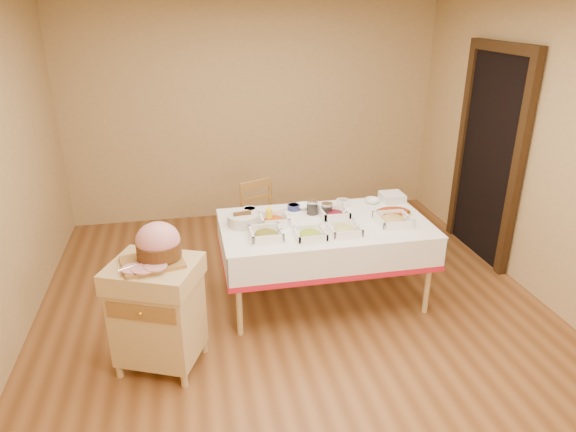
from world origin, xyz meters
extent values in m
plane|color=brown|center=(0.00, 0.00, 0.00)|extent=(5.00, 5.00, 0.00)
plane|color=tan|center=(0.00, 2.50, 1.30)|extent=(4.50, 0.00, 4.50)
plane|color=tan|center=(0.00, -2.50, 1.30)|extent=(4.50, 0.00, 4.50)
plane|color=tan|center=(2.25, 0.00, 1.30)|extent=(0.00, 5.00, 5.00)
cube|color=black|center=(2.21, 0.90, 1.05)|extent=(0.06, 0.90, 2.10)
cube|color=#321F10|center=(2.19, 0.40, 1.05)|extent=(0.08, 0.10, 2.10)
cube|color=#321F10|center=(2.19, 1.40, 1.05)|extent=(0.08, 0.10, 2.10)
cube|color=#321F10|center=(2.19, 0.90, 2.15)|extent=(0.08, 1.10, 0.10)
cube|color=tan|center=(0.30, 0.30, 0.73)|extent=(1.80, 1.00, 0.04)
cylinder|color=tan|center=(-0.52, -0.12, 0.35)|extent=(0.05, 0.05, 0.71)
cylinder|color=tan|center=(-0.52, 0.72, 0.35)|extent=(0.05, 0.05, 0.71)
cylinder|color=tan|center=(1.12, -0.12, 0.35)|extent=(0.05, 0.05, 0.71)
cylinder|color=tan|center=(1.12, 0.72, 0.35)|extent=(0.05, 0.05, 0.71)
cube|color=white|center=(0.30, 0.30, 0.76)|extent=(1.82, 1.02, 0.01)
cube|color=tan|center=(-1.14, -0.37, 0.40)|extent=(0.70, 0.65, 0.61)
cube|color=tan|center=(-1.14, -0.37, 0.78)|extent=(0.76, 0.70, 0.15)
cube|color=olive|center=(-1.14, -0.61, 0.61)|extent=(0.47, 0.21, 0.12)
sphere|color=gold|center=(-1.14, -0.62, 0.61)|extent=(0.03, 0.03, 0.03)
cylinder|color=tan|center=(-1.39, -0.57, 0.05)|extent=(0.05, 0.05, 0.10)
cylinder|color=tan|center=(-1.39, -0.17, 0.05)|extent=(0.05, 0.05, 0.10)
cylinder|color=tan|center=(-0.88, -0.57, 0.05)|extent=(0.05, 0.05, 0.10)
cylinder|color=tan|center=(-0.88, -0.17, 0.05)|extent=(0.05, 0.05, 0.10)
cube|color=olive|center=(-0.11, 1.03, 0.44)|extent=(0.52, 0.51, 0.03)
cylinder|color=olive|center=(-0.20, 0.80, 0.21)|extent=(0.03, 0.03, 0.43)
cylinder|color=olive|center=(-0.34, 1.12, 0.21)|extent=(0.03, 0.03, 0.43)
cylinder|color=olive|center=(0.11, 0.94, 0.21)|extent=(0.03, 0.03, 0.43)
cylinder|color=olive|center=(-0.02, 1.25, 0.21)|extent=(0.03, 0.03, 0.43)
cylinder|color=olive|center=(-0.34, 1.12, 0.65)|extent=(0.03, 0.03, 0.46)
cylinder|color=olive|center=(-0.02, 1.25, 0.65)|extent=(0.03, 0.03, 0.46)
cube|color=olive|center=(-0.18, 1.18, 0.84)|extent=(0.34, 0.17, 0.09)
cube|color=olive|center=(-1.14, -0.37, 0.87)|extent=(0.41, 0.33, 0.03)
ellipsoid|color=pink|center=(-1.08, -0.33, 1.02)|extent=(0.31, 0.28, 0.26)
cylinder|color=#512F12|center=(-1.08, -0.33, 0.94)|extent=(0.31, 0.31, 0.10)
cube|color=silver|center=(-1.19, -0.54, 0.89)|extent=(0.26, 0.11, 0.00)
cylinder|color=silver|center=(-1.22, -0.42, 0.89)|extent=(0.30, 0.09, 0.01)
cube|color=white|center=(-0.26, 0.08, 0.77)|extent=(0.26, 0.26, 0.02)
ellipsoid|color=#B63C14|center=(-0.26, 0.08, 0.79)|extent=(0.20, 0.20, 0.07)
cylinder|color=silver|center=(-0.20, 0.06, 0.80)|extent=(0.16, 0.01, 0.11)
cube|color=white|center=(0.10, 0.02, 0.77)|extent=(0.24, 0.24, 0.01)
ellipsoid|color=yellow|center=(0.10, 0.02, 0.79)|extent=(0.18, 0.18, 0.06)
cylinder|color=silver|center=(0.15, 0.00, 0.79)|extent=(0.14, 0.01, 0.10)
cube|color=white|center=(0.40, 0.05, 0.77)|extent=(0.25, 0.25, 0.01)
ellipsoid|color=tan|center=(0.40, 0.05, 0.79)|extent=(0.19, 0.19, 0.07)
cylinder|color=silver|center=(0.45, 0.02, 0.79)|extent=(0.14, 0.01, 0.10)
cube|color=white|center=(0.88, 0.16, 0.77)|extent=(0.28, 0.28, 0.02)
ellipsoid|color=tan|center=(0.88, 0.16, 0.79)|extent=(0.21, 0.21, 0.08)
cylinder|color=silver|center=(0.94, 0.13, 0.80)|extent=(0.15, 0.01, 0.11)
cube|color=white|center=(-0.14, 0.37, 0.77)|extent=(0.24, 0.24, 0.02)
ellipsoid|color=#C44D0E|center=(-0.14, 0.37, 0.79)|extent=(0.18, 0.18, 0.06)
cylinder|color=silver|center=(-0.09, 0.34, 0.80)|extent=(0.16, 0.01, 0.12)
cube|color=white|center=(0.41, 0.39, 0.77)|extent=(0.24, 0.24, 0.02)
ellipsoid|color=maroon|center=(0.41, 0.39, 0.79)|extent=(0.18, 0.18, 0.06)
cylinder|color=silver|center=(0.46, 0.37, 0.80)|extent=(0.16, 0.01, 0.12)
cylinder|color=white|center=(-0.32, 0.62, 0.79)|extent=(0.13, 0.13, 0.06)
cylinder|color=black|center=(-0.32, 0.62, 0.81)|extent=(0.11, 0.11, 0.02)
cylinder|color=navy|center=(0.10, 0.65, 0.78)|extent=(0.12, 0.12, 0.05)
cylinder|color=maroon|center=(0.10, 0.65, 0.80)|extent=(0.09, 0.09, 0.02)
cylinder|color=white|center=(0.57, 0.65, 0.79)|extent=(0.12, 0.12, 0.06)
cylinder|color=#C44D0E|center=(0.57, 0.65, 0.81)|extent=(0.10, 0.10, 0.02)
imported|color=white|center=(0.20, 0.66, 0.78)|extent=(0.17, 0.17, 0.04)
imported|color=white|center=(0.87, 0.67, 0.78)|extent=(0.14, 0.14, 0.04)
cylinder|color=silver|center=(0.24, 0.51, 0.82)|extent=(0.10, 0.10, 0.12)
cylinder|color=silver|center=(0.24, 0.51, 0.89)|extent=(0.11, 0.11, 0.01)
cylinder|color=black|center=(0.24, 0.51, 0.80)|extent=(0.08, 0.08, 0.09)
cylinder|color=silver|center=(0.35, 0.43, 0.82)|extent=(0.09, 0.09, 0.11)
cylinder|color=silver|center=(0.35, 0.43, 0.88)|extent=(0.10, 0.10, 0.01)
cylinder|color=black|center=(0.35, 0.43, 0.80)|extent=(0.08, 0.08, 0.08)
cylinder|color=yellow|center=(-0.18, 0.37, 0.83)|extent=(0.06, 0.06, 0.14)
cone|color=yellow|center=(-0.18, 0.37, 0.92)|extent=(0.04, 0.04, 0.03)
cylinder|color=silver|center=(-0.41, 0.39, 0.81)|extent=(0.26, 0.26, 0.09)
cube|color=white|center=(1.08, 0.68, 0.77)|extent=(0.21, 0.21, 0.01)
cube|color=white|center=(1.08, 0.68, 0.78)|extent=(0.21, 0.21, 0.01)
cube|color=white|center=(1.08, 0.68, 0.79)|extent=(0.21, 0.21, 0.01)
cube|color=white|center=(1.08, 0.68, 0.81)|extent=(0.21, 0.21, 0.01)
cube|color=white|center=(1.08, 0.68, 0.82)|extent=(0.21, 0.21, 0.01)
cube|color=white|center=(1.08, 0.68, 0.83)|extent=(0.21, 0.21, 0.01)
ellipsoid|color=gold|center=(0.95, 0.34, 0.77)|extent=(0.33, 0.24, 0.03)
ellipsoid|color=#993010|center=(0.95, 0.34, 0.79)|extent=(0.28, 0.20, 0.03)
camera|label=1|loc=(-0.85, -3.67, 2.55)|focal=32.00mm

